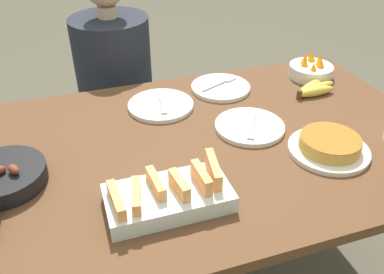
% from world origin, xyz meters
% --- Properties ---
extents(dining_table, '(1.67, 0.98, 0.74)m').
position_xyz_m(dining_table, '(0.00, 0.00, 0.65)').
color(dining_table, brown).
rests_on(dining_table, ground_plane).
extents(banana_bunch, '(0.21, 0.12, 0.04)m').
position_xyz_m(banana_bunch, '(0.57, 0.19, 0.76)').
color(banana_bunch, gold).
rests_on(banana_bunch, dining_table).
extents(melon_tray, '(0.33, 0.17, 0.10)m').
position_xyz_m(melon_tray, '(-0.15, -0.25, 0.77)').
color(melon_tray, silver).
rests_on(melon_tray, dining_table).
extents(skillet, '(0.24, 0.36, 0.08)m').
position_xyz_m(skillet, '(-0.57, -0.02, 0.77)').
color(skillet, black).
rests_on(skillet, dining_table).
extents(frittata_plate_center, '(0.25, 0.25, 0.06)m').
position_xyz_m(frittata_plate_center, '(0.40, -0.18, 0.76)').
color(frittata_plate_center, silver).
rests_on(frittata_plate_center, dining_table).
extents(empty_plate_near_front, '(0.24, 0.24, 0.02)m').
position_xyz_m(empty_plate_near_front, '(0.23, 0.34, 0.75)').
color(empty_plate_near_front, silver).
rests_on(empty_plate_near_front, dining_table).
extents(empty_plate_far_left, '(0.25, 0.25, 0.02)m').
position_xyz_m(empty_plate_far_left, '(-0.03, 0.27, 0.75)').
color(empty_plate_far_left, silver).
rests_on(empty_plate_far_left, dining_table).
extents(empty_plate_far_right, '(0.24, 0.24, 0.02)m').
position_xyz_m(empty_plate_far_right, '(0.22, 0.03, 0.75)').
color(empty_plate_far_right, silver).
rests_on(empty_plate_far_right, dining_table).
extents(fruit_bowl_citrus, '(0.18, 0.18, 0.11)m').
position_xyz_m(fruit_bowl_citrus, '(0.65, 0.33, 0.77)').
color(fruit_bowl_citrus, silver).
rests_on(fruit_bowl_citrus, dining_table).
extents(person_figure, '(0.39, 0.39, 1.18)m').
position_xyz_m(person_figure, '(-0.14, 0.75, 0.48)').
color(person_figure, black).
rests_on(person_figure, ground_plane).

